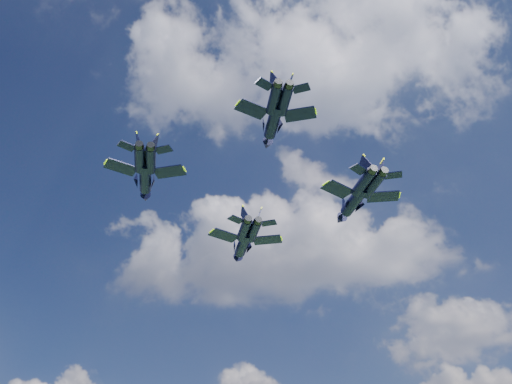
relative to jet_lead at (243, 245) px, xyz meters
The scene contains 4 objects.
jet_lead is the anchor object (origin of this frame).
jet_left 23.02m from the jet_lead, 119.40° to the right, with size 11.96×16.55×3.92m.
jet_right 21.81m from the jet_lead, 19.00° to the right, with size 13.00×17.64×4.25m.
jet_slot 31.13m from the jet_lead, 69.26° to the right, with size 10.72×14.83×3.51m.
Camera 1 is at (20.29, -69.12, 3.32)m, focal length 40.00 mm.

